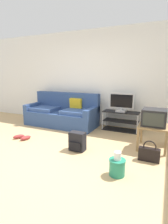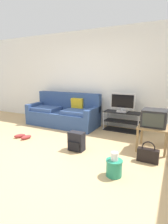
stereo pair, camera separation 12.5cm
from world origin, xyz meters
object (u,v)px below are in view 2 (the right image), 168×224
side_table (153,130)px  sneakers_pair (23,137)px  flat_tv (122,103)px  cleaning_bucket (114,166)px  backpack (76,141)px  couch (64,114)px  tv_stand (122,121)px  crt_tv (154,118)px  handbag (148,155)px

side_table → sneakers_pair: bearing=-165.7°
flat_tv → cleaning_bucket: bearing=-77.1°
backpack → cleaning_bucket: 1.09m
side_table → backpack: (-1.32, -0.71, -0.23)m
couch → tv_stand: (1.67, 0.23, -0.08)m
backpack → sneakers_pair: backpack is taller
flat_tv → sneakers_pair: 2.59m
couch → flat_tv: size_ratio=3.28×
crt_tv → handbag: bearing=-89.7°
backpack → sneakers_pair: bearing=-179.3°
tv_stand → crt_tv: size_ratio=2.09×
tv_stand → side_table: tv_stand is taller
backpack → sneakers_pair: size_ratio=0.89×
tv_stand → cleaning_bucket: bearing=-77.2°
side_table → crt_tv: crt_tv is taller
handbag → sneakers_pair: handbag is taller
flat_tv → backpack: flat_tv is taller
side_table → couch: bearing=164.4°
backpack → cleaning_bucket: size_ratio=1.00×
handbag → sneakers_pair: size_ratio=0.89×
side_table → backpack: bearing=-151.8°
tv_stand → sneakers_pair: bearing=-138.9°
flat_tv → backpack: (-0.45, -1.62, -0.57)m
side_table → sneakers_pair: size_ratio=1.34×
side_table → cleaning_bucket: (-0.38, -1.25, -0.26)m
crt_tv → sneakers_pair: crt_tv is taller
couch → side_table: (2.55, -0.71, 0.08)m
crt_tv → sneakers_pair: (-2.76, -0.72, -0.60)m
flat_tv → side_table: (0.88, -0.92, -0.33)m
backpack → sneakers_pair: 1.45m
crt_tv → handbag: 0.79m
tv_stand → sneakers_pair: tv_stand is taller
tv_stand → sneakers_pair: 2.51m
tv_stand → cleaning_bucket: 2.25m
side_table → backpack: side_table is taller
side_table → handbag: 0.64m
flat_tv → sneakers_pair: size_ratio=1.52×
tv_stand → flat_tv: bearing=-90.0°
cleaning_bucket → tv_stand: bearing=102.8°
side_table → tv_stand: bearing=133.0°
couch → side_table: couch is taller
sneakers_pair → cleaning_bucket: bearing=-12.9°
cleaning_bucket → sneakers_pair: bearing=167.1°
crt_tv → tv_stand: bearing=133.5°
crt_tv → side_table: bearing=-90.0°
cleaning_bucket → sneakers_pair: 2.45m
side_table → crt_tv: (0.00, 0.02, 0.24)m
tv_stand → cleaning_bucket: size_ratio=2.55×
couch → handbag: bearing=-26.8°
couch → flat_tv: flat_tv is taller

